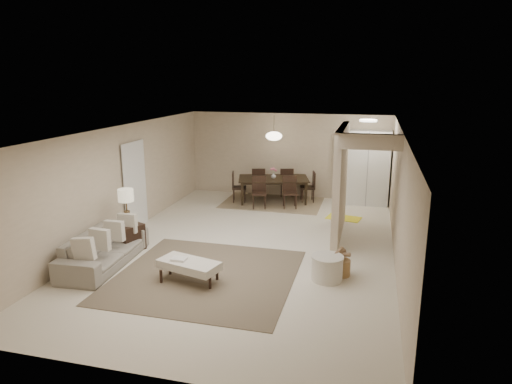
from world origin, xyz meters
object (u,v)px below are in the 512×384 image
(round_pouf, at_px, (327,268))
(dining_table, at_px, (273,190))
(wicker_basket, at_px, (341,268))
(pantry_cabinet, at_px, (368,168))
(ottoman_bench, at_px, (189,265))
(sofa, at_px, (104,249))
(side_table, at_px, (129,237))

(round_pouf, distance_m, dining_table, 5.33)
(wicker_basket, bearing_deg, pantry_cabinet, 86.26)
(wicker_basket, distance_m, dining_table, 5.19)
(pantry_cabinet, distance_m, ottoman_bench, 6.76)
(sofa, bearing_deg, ottoman_bench, -102.56)
(dining_table, bearing_deg, round_pouf, -82.22)
(dining_table, bearing_deg, side_table, -130.47)
(ottoman_bench, relative_size, dining_table, 0.60)
(wicker_basket, xyz_separation_m, dining_table, (-2.28, 4.65, 0.20))
(sofa, bearing_deg, wicker_basket, -85.18)
(ottoman_bench, relative_size, wicker_basket, 3.41)
(sofa, height_order, round_pouf, sofa)
(round_pouf, bearing_deg, sofa, -174.76)
(round_pouf, relative_size, wicker_basket, 1.65)
(side_table, distance_m, dining_table, 4.95)
(round_pouf, distance_m, wicker_basket, 0.35)
(ottoman_bench, xyz_separation_m, round_pouf, (2.36, 0.69, -0.09))
(pantry_cabinet, xyz_separation_m, sofa, (-4.80, -5.76, -0.73))
(wicker_basket, bearing_deg, round_pouf, -130.32)
(sofa, bearing_deg, dining_table, -25.85)
(sofa, xyz_separation_m, wicker_basket, (4.47, 0.65, -0.17))
(pantry_cabinet, distance_m, sofa, 7.53)
(ottoman_bench, bearing_deg, round_pouf, 31.00)
(round_pouf, bearing_deg, pantry_cabinet, 84.07)
(ottoman_bench, relative_size, side_table, 2.14)
(pantry_cabinet, xyz_separation_m, ottoman_bench, (-2.92, -6.06, -0.74))
(round_pouf, xyz_separation_m, dining_table, (-2.06, 4.92, 0.13))
(ottoman_bench, bearing_deg, dining_table, 101.65)
(pantry_cabinet, distance_m, round_pouf, 5.46)
(side_table, bearing_deg, pantry_cabinet, 46.00)
(ottoman_bench, bearing_deg, pantry_cabinet, 79.00)
(ottoman_bench, height_order, dining_table, dining_table)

